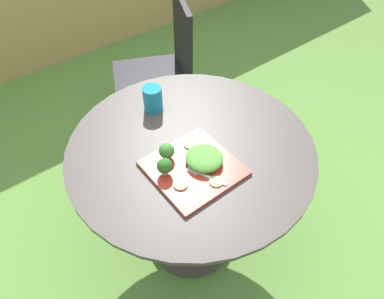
{
  "coord_description": "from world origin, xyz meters",
  "views": [
    {
      "loc": [
        -0.57,
        -0.73,
        1.66
      ],
      "look_at": [
        -0.03,
        -0.05,
        0.75
      ],
      "focal_mm": 32.33,
      "sensor_mm": 36.0,
      "label": 1
    }
  ],
  "objects_px": {
    "patio_chair": "(165,64)",
    "drinking_glass": "(153,100)",
    "fork": "(203,174)",
    "salad_plate": "(193,168)"
  },
  "relations": [
    {
      "from": "salad_plate",
      "to": "patio_chair",
      "type": "bearing_deg",
      "value": 61.53
    },
    {
      "from": "patio_chair",
      "to": "fork",
      "type": "relative_size",
      "value": 6.04
    },
    {
      "from": "drinking_glass",
      "to": "patio_chair",
      "type": "bearing_deg",
      "value": 51.67
    },
    {
      "from": "salad_plate",
      "to": "drinking_glass",
      "type": "bearing_deg",
      "value": 78.26
    },
    {
      "from": "patio_chair",
      "to": "fork",
      "type": "height_order",
      "value": "patio_chair"
    },
    {
      "from": "patio_chair",
      "to": "salad_plate",
      "type": "relative_size",
      "value": 3.03
    },
    {
      "from": "patio_chair",
      "to": "salad_plate",
      "type": "height_order",
      "value": "patio_chair"
    },
    {
      "from": "drinking_glass",
      "to": "fork",
      "type": "bearing_deg",
      "value": -100.07
    },
    {
      "from": "patio_chair",
      "to": "drinking_glass",
      "type": "distance_m",
      "value": 0.68
    },
    {
      "from": "patio_chair",
      "to": "fork",
      "type": "xyz_separation_m",
      "value": [
        -0.47,
        -0.92,
        0.2
      ]
    }
  ]
}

